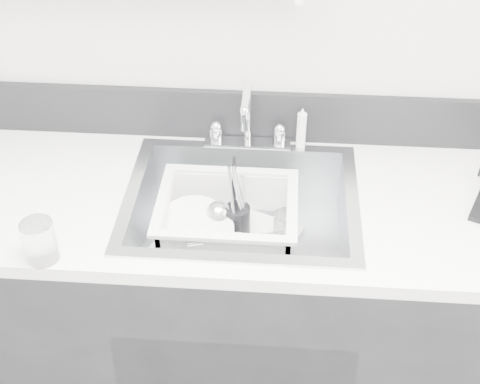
{
  "coord_description": "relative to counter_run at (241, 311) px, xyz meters",
  "views": [
    {
      "loc": [
        0.1,
        -0.23,
        2.07
      ],
      "look_at": [
        0.0,
        1.14,
        0.98
      ],
      "focal_mm": 50.0,
      "sensor_mm": 36.0,
      "label": 1
    }
  ],
  "objects": [
    {
      "name": "ladle",
      "position": [
        -0.03,
        -0.04,
        0.35
      ],
      "size": [
        0.24,
        0.33,
        0.09
      ],
      "primitive_type": null,
      "rotation": [
        0.0,
        0.0,
        -1.09
      ],
      "color": "silver",
      "rests_on": "wash_tub"
    },
    {
      "name": "side_sprayer",
      "position": [
        0.16,
        0.25,
        0.53
      ],
      "size": [
        0.03,
        0.03,
        0.14
      ],
      "primitive_type": "cylinder",
      "color": "white",
      "rests_on": "counter_run"
    },
    {
      "name": "sink",
      "position": [
        0.0,
        0.0,
        0.37
      ],
      "size": [
        0.64,
        0.52,
        0.2
      ],
      "primitive_type": null,
      "color": "silver",
      "rests_on": "counter_run"
    },
    {
      "name": "faucet",
      "position": [
        0.0,
        0.25,
        0.52
      ],
      "size": [
        0.26,
        0.18,
        0.23
      ],
      "color": "silver",
      "rests_on": "counter_run"
    },
    {
      "name": "counter_run",
      "position": [
        0.0,
        0.0,
        0.0
      ],
      "size": [
        3.2,
        0.62,
        0.92
      ],
      "color": "black",
      "rests_on": "ground"
    },
    {
      "name": "tumbler_counter",
      "position": [
        -0.47,
        -0.27,
        0.52
      ],
      "size": [
        0.1,
        0.1,
        0.11
      ],
      "primitive_type": "cylinder",
      "rotation": [
        0.0,
        0.0,
        0.4
      ],
      "color": "white",
      "rests_on": "counter_run"
    },
    {
      "name": "tumbler_in_tub",
      "position": [
        0.12,
        0.01,
        0.35
      ],
      "size": [
        0.08,
        0.08,
        0.09
      ],
      "primitive_type": "cylinder",
      "rotation": [
        0.0,
        0.0,
        -0.39
      ],
      "color": "white",
      "rests_on": "wash_tub"
    },
    {
      "name": "plate_stack",
      "position": [
        -0.12,
        -0.04,
        0.34
      ],
      "size": [
        0.27,
        0.26,
        0.11
      ],
      "rotation": [
        0.0,
        0.0,
        -0.04
      ],
      "color": "white",
      "rests_on": "wash_tub"
    },
    {
      "name": "room_shell",
      "position": [
        0.0,
        -0.8,
        1.22
      ],
      "size": [
        3.5,
        3.0,
        2.6
      ],
      "color": "silver",
      "rests_on": "ground"
    },
    {
      "name": "wash_tub",
      "position": [
        -0.04,
        0.01,
        0.37
      ],
      "size": [
        0.48,
        0.44,
        0.15
      ],
      "primitive_type": null,
      "rotation": [
        0.0,
        0.0,
        -0.4
      ],
      "color": "white",
      "rests_on": "sink"
    },
    {
      "name": "backsplash",
      "position": [
        0.0,
        0.3,
        0.54
      ],
      "size": [
        3.2,
        0.02,
        0.16
      ],
      "primitive_type": "cube",
      "color": "black",
      "rests_on": "counter_run"
    },
    {
      "name": "utensil_cup",
      "position": [
        -0.01,
        0.03,
        0.36
      ],
      "size": [
        0.07,
        0.07,
        0.24
      ],
      "rotation": [
        0.0,
        0.0,
        0.09
      ],
      "color": "black",
      "rests_on": "wash_tub"
    },
    {
      "name": "bowl_small",
      "position": [
        0.08,
        -0.08,
        0.32
      ],
      "size": [
        0.14,
        0.14,
        0.03
      ],
      "primitive_type": "imported",
      "rotation": [
        0.0,
        0.0,
        -0.33
      ],
      "color": "white",
      "rests_on": "wash_tub"
    }
  ]
}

